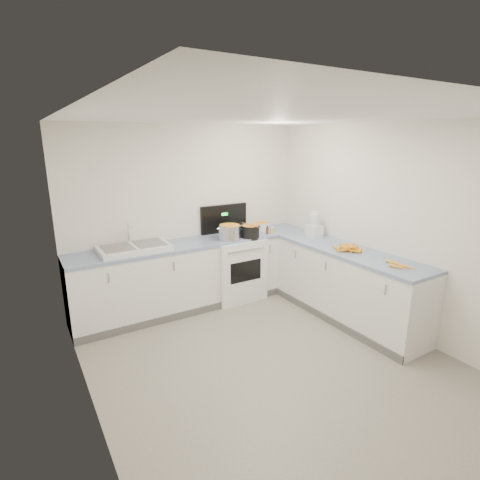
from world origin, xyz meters
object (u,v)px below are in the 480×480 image
mixing_bowl (260,227)px  food_processor (314,225)px  stove (234,266)px  extract_bottle (267,231)px  steel_pot (230,233)px  spice_jar (272,231)px  black_pot (250,232)px  sink (134,248)px

mixing_bowl → food_processor: size_ratio=0.73×
stove → extract_bottle: size_ratio=13.53×
steel_pot → spice_jar: steel_pot is taller
stove → extract_bottle: bearing=-18.4°
black_pot → extract_bottle: 0.32m
extract_bottle → food_processor: bearing=-40.2°
steel_pot → spice_jar: bearing=-3.6°
stove → spice_jar: 0.78m
spice_jar → food_processor: bearing=-43.1°
steel_pot → spice_jar: 0.70m
sink → steel_pot: bearing=-6.7°
black_pot → extract_bottle: bearing=2.7°
stove → steel_pot: bearing=-136.9°
mixing_bowl → spice_jar: 0.27m
stove → food_processor: bearing=-30.9°
mixing_bowl → spice_jar: size_ratio=2.95×
spice_jar → food_processor: (0.45, -0.42, 0.11)m
food_processor → extract_bottle: bearing=139.8°
sink → extract_bottle: size_ratio=8.55×
stove → steel_pot: 0.59m
mixing_bowl → food_processor: (0.48, -0.69, 0.10)m
black_pot → steel_pot: bearing=173.0°
mixing_bowl → food_processor: food_processor is taller
black_pot → spice_jar: bearing=-0.8°
stove → food_processor: 1.33m
food_processor → mixing_bowl: bearing=124.8°
sink → steel_pot: (1.30, -0.15, 0.06)m
steel_pot → food_processor: (1.15, -0.46, 0.06)m
sink → spice_jar: (2.01, -0.20, 0.01)m
steel_pot → mixing_bowl: 0.71m
steel_pot → black_pot: size_ratio=1.16×
steel_pot → mixing_bowl: (0.67, 0.23, -0.03)m
spice_jar → extract_bottle: bearing=164.3°
steel_pot → food_processor: 1.24m
steel_pot → sink: bearing=173.3°
steel_pot → black_pot: (0.32, -0.04, -0.02)m
stove → black_pot: size_ratio=5.10×
steel_pot → mixing_bowl: steel_pot is taller
extract_bottle → spice_jar: (0.07, -0.02, -0.01)m
mixing_bowl → extract_bottle: size_ratio=2.62×
food_processor → sink: bearing=165.9°
extract_bottle → food_processor: 0.69m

